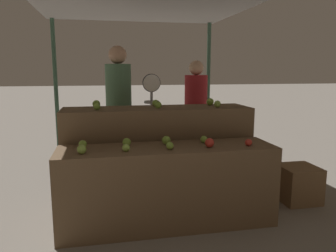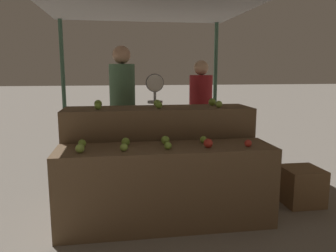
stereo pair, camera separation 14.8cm
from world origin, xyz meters
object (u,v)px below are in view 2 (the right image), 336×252
object	(u,v)px
person_vendor_at_scale	(123,103)
wooden_crate_side	(301,186)
produce_scale	(155,106)
person_customer_left	(201,107)

from	to	relation	value
person_vendor_at_scale	wooden_crate_side	bearing A→B (deg)	156.04
produce_scale	person_customer_left	xyz separation A→B (m)	(0.75, 0.48, -0.09)
produce_scale	person_vendor_at_scale	distance (m)	0.46
wooden_crate_side	produce_scale	bearing A→B (deg)	146.17
person_vendor_at_scale	wooden_crate_side	size ratio (longest dim) A/B	4.39
person_vendor_at_scale	person_customer_left	bearing A→B (deg)	-157.63
person_vendor_at_scale	person_customer_left	size ratio (longest dim) A/B	1.11
person_vendor_at_scale	wooden_crate_side	xyz separation A→B (m)	(1.97, -1.21, -0.86)
person_vendor_at_scale	wooden_crate_side	distance (m)	2.47
produce_scale	wooden_crate_side	world-z (taller)	produce_scale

